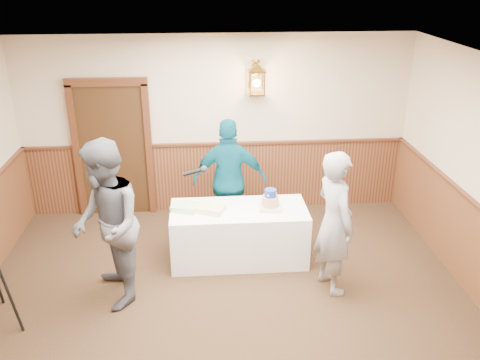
# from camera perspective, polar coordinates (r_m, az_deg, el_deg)

# --- Properties ---
(ground) EXTENTS (7.00, 7.00, 0.00)m
(ground) POSITION_cam_1_polar(r_m,az_deg,el_deg) (5.53, -1.11, -19.27)
(ground) COLOR #321F13
(ground) RESTS_ON ground
(room_shell) EXTENTS (6.02, 7.02, 2.81)m
(room_shell) POSITION_cam_1_polar(r_m,az_deg,el_deg) (5.04, -2.16, -2.84)
(room_shell) COLOR beige
(room_shell) RESTS_ON ground
(display_table) EXTENTS (1.80, 0.80, 0.75)m
(display_table) POSITION_cam_1_polar(r_m,az_deg,el_deg) (6.86, -0.13, -6.07)
(display_table) COLOR white
(display_table) RESTS_ON ground
(tiered_cake) EXTENTS (0.30, 0.30, 0.28)m
(tiered_cake) POSITION_cam_1_polar(r_m,az_deg,el_deg) (6.65, 3.40, -2.41)
(tiered_cake) COLOR beige
(tiered_cake) RESTS_ON display_table
(sheet_cake_yellow) EXTENTS (0.43, 0.39, 0.07)m
(sheet_cake_yellow) POSITION_cam_1_polar(r_m,az_deg,el_deg) (6.63, -3.35, -3.22)
(sheet_cake_yellow) COLOR #F8D194
(sheet_cake_yellow) RESTS_ON display_table
(sheet_cake_green) EXTENTS (0.39, 0.35, 0.08)m
(sheet_cake_green) POSITION_cam_1_polar(r_m,az_deg,el_deg) (6.69, -6.20, -3.04)
(sheet_cake_green) COLOR #91C188
(sheet_cake_green) RESTS_ON display_table
(interviewer) EXTENTS (1.66, 1.15, 2.00)m
(interviewer) POSITION_cam_1_polar(r_m,az_deg,el_deg) (5.95, -14.75, -4.96)
(interviewer) COLOR #52535B
(interviewer) RESTS_ON ground
(baker) EXTENTS (0.61, 0.75, 1.80)m
(baker) POSITION_cam_1_polar(r_m,az_deg,el_deg) (6.13, 10.53, -4.75)
(baker) COLOR gray
(baker) RESTS_ON ground
(assistant_p) EXTENTS (1.08, 0.51, 1.79)m
(assistant_p) POSITION_cam_1_polar(r_m,az_deg,el_deg) (7.18, -1.15, -0.04)
(assistant_p) COLOR #09495E
(assistant_p) RESTS_ON ground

